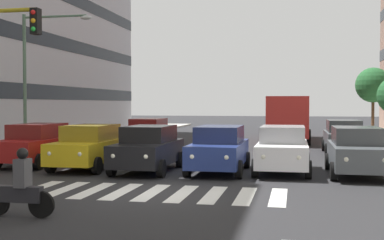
# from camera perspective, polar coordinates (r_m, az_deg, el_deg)

# --- Properties ---
(ground_plane) EXTENTS (180.00, 180.00, 0.00)m
(ground_plane) POSITION_cam_1_polar(r_m,az_deg,el_deg) (14.75, -4.55, -8.14)
(ground_plane) COLOR #262628
(building_right_block_0) EXTENTS (9.20, 24.44, 19.61)m
(building_right_block_0) POSITION_cam_1_polar(r_m,az_deg,el_deg) (39.32, -19.23, 12.38)
(building_right_block_0) COLOR #ADB2BC
(building_right_block_0) RESTS_ON ground_plane
(crosswalk_markings) EXTENTS (7.65, 2.80, 0.01)m
(crosswalk_markings) POSITION_cam_1_polar(r_m,az_deg,el_deg) (14.75, -4.55, -8.13)
(crosswalk_markings) COLOR silver
(crosswalk_markings) RESTS_ON ground_plane
(car_0) EXTENTS (2.02, 4.44, 1.72)m
(car_0) POSITION_cam_1_polar(r_m,az_deg,el_deg) (18.97, 18.07, -3.30)
(car_0) COLOR #474C51
(car_0) RESTS_ON ground_plane
(car_1) EXTENTS (2.02, 4.44, 1.72)m
(car_1) POSITION_cam_1_polar(r_m,az_deg,el_deg) (19.09, 10.17, -3.20)
(car_1) COLOR silver
(car_1) RESTS_ON ground_plane
(car_2) EXTENTS (2.02, 4.44, 1.72)m
(car_2) POSITION_cam_1_polar(r_m,az_deg,el_deg) (18.88, 3.07, -3.24)
(car_2) COLOR navy
(car_2) RESTS_ON ground_plane
(car_3) EXTENTS (2.02, 4.44, 1.72)m
(car_3) POSITION_cam_1_polar(r_m,az_deg,el_deg) (19.16, -4.94, -3.16)
(car_3) COLOR black
(car_3) RESTS_ON ground_plane
(car_4) EXTENTS (2.02, 4.44, 1.72)m
(car_4) POSITION_cam_1_polar(r_m,az_deg,el_deg) (20.32, -11.44, -2.91)
(car_4) COLOR gold
(car_4) RESTS_ON ground_plane
(car_5) EXTENTS (2.02, 4.44, 1.72)m
(car_5) POSITION_cam_1_polar(r_m,az_deg,el_deg) (22.07, -17.13, -2.58)
(car_5) COLOR maroon
(car_5) RESTS_ON ground_plane
(car_row2_0) EXTENTS (2.02, 4.44, 1.72)m
(car_row2_0) POSITION_cam_1_polar(r_m,az_deg,el_deg) (26.84, 16.73, -1.80)
(car_row2_0) COLOR #474C51
(car_row2_0) RESTS_ON ground_plane
(car_row2_1) EXTENTS (2.02, 4.44, 1.72)m
(car_row2_1) POSITION_cam_1_polar(r_m,az_deg,el_deg) (28.40, -4.98, -1.53)
(car_row2_1) COLOR maroon
(car_row2_1) RESTS_ON ground_plane
(bus_behind_traffic) EXTENTS (2.78, 10.50, 3.00)m
(bus_behind_traffic) POSITION_cam_1_polar(r_m,az_deg,el_deg) (35.22, 10.80, 0.69)
(bus_behind_traffic) COLOR red
(bus_behind_traffic) RESTS_ON ground_plane
(motorcycle_with_rider) EXTENTS (1.70, 0.36, 1.57)m
(motorcycle_with_rider) POSITION_cam_1_polar(r_m,az_deg,el_deg) (12.14, -18.79, -7.32)
(motorcycle_with_rider) COLOR black
(motorcycle_with_rider) RESTS_ON ground_plane
(street_lamp_right) EXTENTS (3.53, 0.28, 6.67)m
(street_lamp_right) POSITION_cam_1_polar(r_m,az_deg,el_deg) (25.33, -17.08, 5.78)
(street_lamp_right) COLOR #4C6B56
(street_lamp_right) RESTS_ON sidewalk_right
(street_tree_3) EXTENTS (2.42, 2.42, 4.90)m
(street_tree_3) POSITION_cam_1_polar(r_m,az_deg,el_deg) (37.13, 19.73, 3.70)
(street_tree_3) COLOR #513823
(street_tree_3) RESTS_ON sidewalk_left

